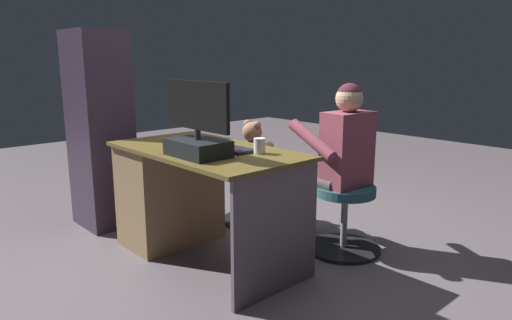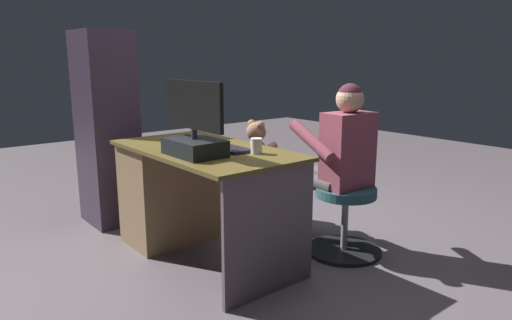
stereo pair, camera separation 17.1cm
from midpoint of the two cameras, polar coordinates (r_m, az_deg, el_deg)
name	(u,v)px [view 2 (the right image)]	position (r m, az deg, el deg)	size (l,w,h in m)	color
ground_plane	(253,243)	(3.34, 1.11, -10.02)	(10.00, 10.00, 0.00)	#5B5258
desk	(179,189)	(3.26, -7.80, -3.54)	(1.28, 0.69, 0.72)	brown
monitor	(194,133)	(2.68, -5.68, 3.23)	(0.55, 0.24, 0.42)	black
keyboard	(223,147)	(2.88, -2.31, 1.54)	(0.42, 0.14, 0.02)	black
computer_mouse	(195,140)	(3.09, -5.88, 2.40)	(0.06, 0.10, 0.04)	black
cup	(256,146)	(2.73, 1.84, 1.71)	(0.07, 0.07, 0.09)	white
tv_remote	(195,144)	(3.01, -5.78, 1.95)	(0.04, 0.15, 0.02)	black
notebook_binder	(201,151)	(2.76, -4.92, 1.10)	(0.22, 0.30, 0.02)	beige
office_chair_teddy	(256,190)	(3.68, 1.35, -3.62)	(0.48, 0.48, 0.45)	black
teddy_bear	(257,146)	(3.61, 1.53, 1.67)	(0.26, 0.26, 0.36)	#956A4E
visitor_chair	(345,216)	(3.17, 12.28, -6.63)	(0.49, 0.49, 0.45)	black
person	(335,155)	(3.12, 11.12, 0.58)	(0.58, 0.50, 1.12)	#873D4D
equipment_rack	(107,129)	(3.75, -16.40, 3.61)	(0.44, 0.36, 1.47)	#322737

